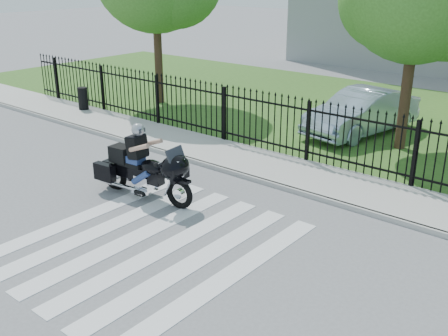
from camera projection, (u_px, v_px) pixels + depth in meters
The scene contains 9 objects.
ground at pixel (150, 243), 10.50m from camera, with size 120.00×120.00×0.00m, color slate.
crosswalk at pixel (150, 243), 10.49m from camera, with size 5.00×5.50×0.01m, color silver, non-canonical shape.
sidewalk at pixel (287, 171), 14.09m from camera, with size 40.00×2.00×0.12m, color #ADAAA3.
curb at pixel (265, 182), 13.36m from camera, with size 40.00×0.12×0.12m, color #ADAAA3.
grass_strip at pixel (392, 120), 19.16m from camera, with size 40.00×12.00×0.02m, color #335C1F.
iron_fence at pixel (308, 133), 14.51m from camera, with size 26.00×0.04×1.80m.
motorcycle_rider at pixel (142, 167), 12.38m from camera, with size 2.82×1.02×1.87m.
parked_car at pixel (362, 112), 17.24m from camera, with size 1.55×4.45×1.47m, color #A4B7CE.
litter_bin at pixel (83, 98), 20.01m from camera, with size 0.38×0.38×0.85m, color black.
Camera 1 is at (7.06, -6.22, 5.11)m, focal length 42.00 mm.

